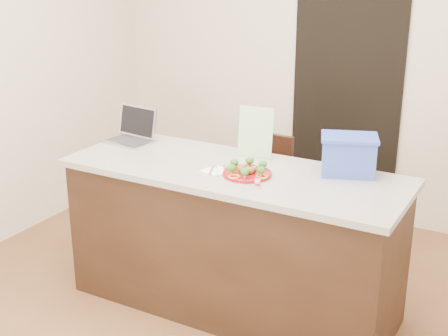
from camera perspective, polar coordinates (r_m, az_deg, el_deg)
The scene contains 16 objects.
ground at distance 3.90m, azimuth -0.99°, elevation -14.04°, with size 4.00×4.00×0.00m, color brown.
room_shell at distance 3.29m, azimuth -1.15°, elevation 10.17°, with size 4.00×4.00×4.00m.
doorway at distance 5.16m, azimuth 11.07°, elevation 6.21°, with size 0.90×0.02×2.00m, color black.
island at distance 3.86m, azimuth 0.84°, elevation -6.50°, with size 2.06×0.76×0.92m.
plate at distance 3.58m, azimuth 2.14°, elevation -0.50°, with size 0.28×0.28×0.02m.
meatballs at distance 3.56m, azimuth 2.11°, elevation -0.13°, with size 0.11×0.10×0.04m.
broccoli at distance 3.56m, azimuth 2.15°, elevation 0.17°, with size 0.24×0.23×0.04m.
pepper_rings at distance 3.57m, azimuth 2.14°, elevation -0.35°, with size 0.28×0.28×0.01m.
napkin at distance 3.64m, azimuth -0.73°, elevation -0.25°, with size 0.14×0.14×0.01m, color white.
fork at distance 3.66m, azimuth -0.92°, elevation -0.06°, with size 0.06×0.17×0.00m.
knife at distance 3.61m, azimuth -0.46°, elevation -0.32°, with size 0.08×0.20×0.01m.
yogurt_bottle at distance 3.39m, azimuth 3.07°, elevation -1.37°, with size 0.03×0.03×0.06m.
laptop at distance 4.26m, azimuth -8.35°, elevation 3.31°, with size 0.34×0.29×0.23m.
leaflet at distance 3.85m, azimuth 2.90°, elevation 3.27°, with size 0.22×0.00×0.32m, color white.
blue_box at distance 3.64m, azimuth 11.32°, elevation 1.20°, with size 0.38×0.33×0.23m.
chair at distance 4.46m, azimuth 3.32°, elevation -2.00°, with size 0.43×0.43×0.92m.
Camera 1 is at (1.64, -2.81, 2.15)m, focal length 50.00 mm.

